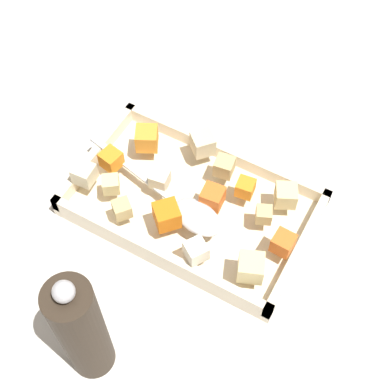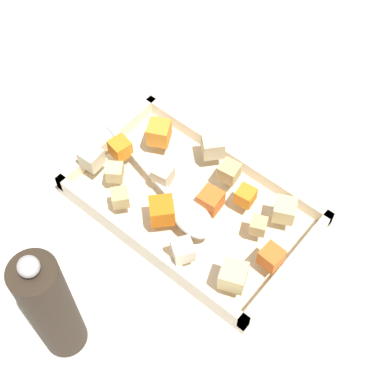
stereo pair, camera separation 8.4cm
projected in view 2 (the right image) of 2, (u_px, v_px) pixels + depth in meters
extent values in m
plane|color=beige|center=(194.00, 200.00, 0.89)|extent=(4.00, 4.00, 0.00)
cube|color=beige|center=(192.00, 207.00, 0.87)|extent=(0.35, 0.21, 0.01)
cube|color=beige|center=(146.00, 247.00, 0.82)|extent=(0.35, 0.01, 0.03)
cube|color=beige|center=(234.00, 158.00, 0.90)|extent=(0.35, 0.01, 0.03)
cube|color=beige|center=(109.00, 142.00, 0.92)|extent=(0.01, 0.21, 0.03)
cube|color=beige|center=(288.00, 268.00, 0.80)|extent=(0.01, 0.21, 0.03)
cube|color=orange|center=(271.00, 257.00, 0.78)|extent=(0.03, 0.03, 0.03)
cube|color=orange|center=(120.00, 148.00, 0.88)|extent=(0.03, 0.03, 0.03)
cube|color=orange|center=(246.00, 196.00, 0.83)|extent=(0.03, 0.03, 0.03)
cube|color=orange|center=(211.00, 200.00, 0.82)|extent=(0.03, 0.03, 0.03)
cube|color=orange|center=(159.00, 133.00, 0.89)|extent=(0.04, 0.04, 0.03)
cube|color=orange|center=(163.00, 212.00, 0.81)|extent=(0.05, 0.05, 0.03)
cube|color=beige|center=(163.00, 174.00, 0.85)|extent=(0.03, 0.03, 0.03)
cube|color=#E0CC89|center=(285.00, 210.00, 0.82)|extent=(0.04, 0.04, 0.03)
cube|color=tan|center=(229.00, 172.00, 0.85)|extent=(0.03, 0.03, 0.03)
cube|color=beige|center=(92.00, 158.00, 0.87)|extent=(0.03, 0.03, 0.03)
cube|color=#E0CC89|center=(233.00, 276.00, 0.76)|extent=(0.04, 0.04, 0.03)
cube|color=tan|center=(257.00, 228.00, 0.81)|extent=(0.03, 0.03, 0.02)
cube|color=beige|center=(213.00, 146.00, 0.88)|extent=(0.04, 0.04, 0.03)
cube|color=tan|center=(120.00, 198.00, 0.83)|extent=(0.03, 0.03, 0.02)
cube|color=#E0CC89|center=(115.00, 172.00, 0.85)|extent=(0.03, 0.03, 0.02)
cube|color=silver|center=(183.00, 250.00, 0.78)|extent=(0.04, 0.04, 0.03)
ellipsoid|color=silver|center=(192.00, 217.00, 0.82)|extent=(0.09, 0.06, 0.02)
cube|color=silver|center=(140.00, 161.00, 0.88)|extent=(0.18, 0.05, 0.01)
cylinder|color=#2D2319|center=(51.00, 308.00, 0.69)|extent=(0.06, 0.06, 0.20)
sphere|color=#B7B7BC|center=(29.00, 267.00, 0.59)|extent=(0.02, 0.02, 0.02)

